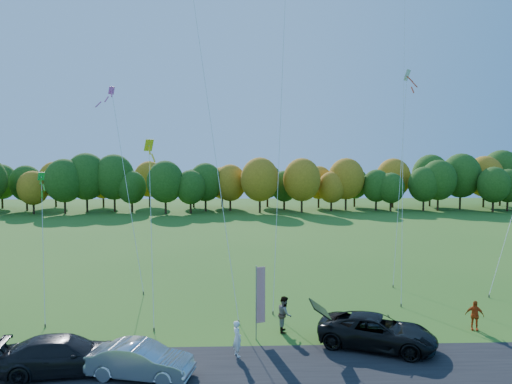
{
  "coord_description": "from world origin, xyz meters",
  "views": [
    {
      "loc": [
        -1.02,
        -22.53,
        9.13
      ],
      "look_at": [
        0.0,
        6.0,
        7.0
      ],
      "focal_mm": 32.0,
      "sensor_mm": 36.0,
      "label": 1
    }
  ],
  "objects_px": {
    "feather_flag": "(260,294)",
    "silver_sedan": "(141,360)",
    "person_east": "(475,315)",
    "black_suv": "(377,331)"
  },
  "relations": [
    {
      "from": "feather_flag",
      "to": "silver_sedan",
      "type": "bearing_deg",
      "value": -143.44
    },
    {
      "from": "silver_sedan",
      "to": "feather_flag",
      "type": "height_order",
      "value": "feather_flag"
    },
    {
      "from": "feather_flag",
      "to": "person_east",
      "type": "bearing_deg",
      "value": 4.22
    },
    {
      "from": "black_suv",
      "to": "silver_sedan",
      "type": "distance_m",
      "value": 11.08
    },
    {
      "from": "silver_sedan",
      "to": "feather_flag",
      "type": "xyz_separation_m",
      "value": [
        5.13,
        3.8,
        1.59
      ]
    },
    {
      "from": "black_suv",
      "to": "silver_sedan",
      "type": "xyz_separation_m",
      "value": [
        -10.75,
        -2.65,
        -0.05
      ]
    },
    {
      "from": "black_suv",
      "to": "silver_sedan",
      "type": "height_order",
      "value": "black_suv"
    },
    {
      "from": "silver_sedan",
      "to": "person_east",
      "type": "xyz_separation_m",
      "value": [
        16.61,
        4.65,
        0.07
      ]
    },
    {
      "from": "silver_sedan",
      "to": "feather_flag",
      "type": "relative_size",
      "value": 1.16
    },
    {
      "from": "black_suv",
      "to": "silver_sedan",
      "type": "bearing_deg",
      "value": 126.76
    }
  ]
}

